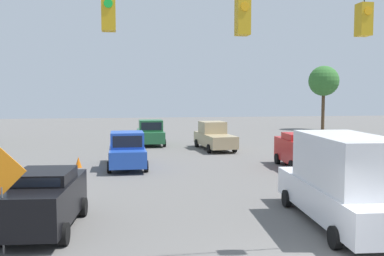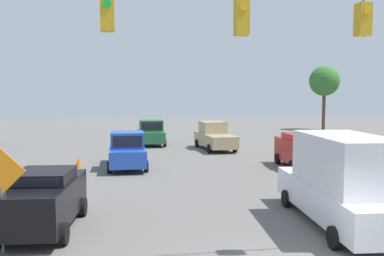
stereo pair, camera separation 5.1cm
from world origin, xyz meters
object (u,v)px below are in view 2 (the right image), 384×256
object	(u,v)px
traffic_cone_fifth	(79,162)
work_zone_sign	(1,180)
sedan_black_parked_shoulder	(45,199)
traffic_cone_third	(66,183)
tree_horizon_left	(324,81)
pickup_truck_green_withflow_deep	(151,133)
overhead_signal_span	(303,74)
pickup_truck_tan_oncoming_deep	(215,137)
box_truck_white_crossing_near	(343,181)
traffic_cone_second	(54,197)
traffic_cone_nearest	(40,220)
traffic_cone_fourth	(73,172)
pickup_truck_blue_withflow_far	(127,151)
sedan_red_oncoming_far	(300,150)

from	to	relation	value
traffic_cone_fifth	work_zone_sign	bearing A→B (deg)	87.13
sedan_black_parked_shoulder	traffic_cone_third	bearing A→B (deg)	-89.56
tree_horizon_left	pickup_truck_green_withflow_deep	bearing A→B (deg)	29.83
overhead_signal_span	pickup_truck_tan_oncoming_deep	bearing A→B (deg)	-96.64
traffic_cone_third	pickup_truck_tan_oncoming_deep	bearing A→B (deg)	-126.69
pickup_truck_tan_oncoming_deep	box_truck_white_crossing_near	world-z (taller)	box_truck_white_crossing_near
sedan_black_parked_shoulder	traffic_cone_second	bearing A→B (deg)	-86.89
traffic_cone_fifth	traffic_cone_third	bearing A→B (deg)	90.37
sedan_black_parked_shoulder	traffic_cone_nearest	distance (m)	0.68
pickup_truck_tan_oncoming_deep	traffic_cone_second	size ratio (longest dim) A/B	8.96
sedan_black_parked_shoulder	traffic_cone_fourth	distance (m)	8.47
overhead_signal_span	box_truck_white_crossing_near	world-z (taller)	overhead_signal_span
overhead_signal_span	traffic_cone_nearest	xyz separation A→B (m)	(7.09, -3.47, -4.41)
box_truck_white_crossing_near	traffic_cone_fifth	world-z (taller)	box_truck_white_crossing_near
pickup_truck_blue_withflow_far	traffic_cone_fourth	xyz separation A→B (m)	(2.78, 2.66, -0.66)
traffic_cone_fourth	traffic_cone_fifth	world-z (taller)	same
sedan_red_oncoming_far	traffic_cone_nearest	bearing A→B (deg)	36.67
box_truck_white_crossing_near	traffic_cone_second	bearing A→B (deg)	-23.06
work_zone_sign	tree_horizon_left	bearing A→B (deg)	-126.79
sedan_red_oncoming_far	traffic_cone_third	xyz separation A→B (m)	(12.61, 3.90, -0.72)
sedan_red_oncoming_far	overhead_signal_span	bearing A→B (deg)	66.44
traffic_cone_second	traffic_cone_fourth	world-z (taller)	same
box_truck_white_crossing_near	traffic_cone_fourth	distance (m)	13.51
overhead_signal_span	box_truck_white_crossing_near	distance (m)	4.73
tree_horizon_left	traffic_cone_nearest	bearing A→B (deg)	52.31
box_truck_white_crossing_near	overhead_signal_span	bearing A→B (deg)	43.57
traffic_cone_third	pickup_truck_blue_withflow_far	bearing A→B (deg)	-116.44
pickup_truck_green_withflow_deep	traffic_cone_third	xyz separation A→B (m)	(4.86, 16.47, -0.66)
pickup_truck_tan_oncoming_deep	traffic_cone_nearest	xyz separation A→B (m)	(9.63, 18.35, -0.66)
traffic_cone_third	overhead_signal_span	bearing A→B (deg)	127.58
pickup_truck_green_withflow_deep	traffic_cone_fifth	bearing A→B (deg)	65.02
pickup_truck_green_withflow_deep	box_truck_white_crossing_near	distance (m)	23.63
traffic_cone_nearest	traffic_cone_fourth	size ratio (longest dim) A/B	1.00
pickup_truck_blue_withflow_far	traffic_cone_nearest	bearing A→B (deg)	75.54
overhead_signal_span	pickup_truck_green_withflow_deep	distance (m)	25.89
pickup_truck_blue_withflow_far	work_zone_sign	distance (m)	13.53
overhead_signal_span	traffic_cone_second	distance (m)	10.52
overhead_signal_span	tree_horizon_left	xyz separation A→B (m)	(-19.55, -37.94, 1.08)
tree_horizon_left	overhead_signal_span	bearing A→B (deg)	62.74
pickup_truck_blue_withflow_far	traffic_cone_fourth	bearing A→B (deg)	43.67
box_truck_white_crossing_near	work_zone_sign	size ratio (longest dim) A/B	2.45
overhead_signal_span	sedan_red_oncoming_far	xyz separation A→B (m)	(-5.65, -12.95, -3.69)
sedan_red_oncoming_far	traffic_cone_third	size ratio (longest dim) A/B	6.78
pickup_truck_green_withflow_deep	pickup_truck_tan_oncoming_deep	distance (m)	5.95
overhead_signal_span	traffic_cone_third	world-z (taller)	overhead_signal_span
traffic_cone_fifth	sedan_black_parked_shoulder	bearing A→B (deg)	90.40
sedan_black_parked_shoulder	traffic_cone_third	world-z (taller)	sedan_black_parked_shoulder
sedan_black_parked_shoulder	sedan_red_oncoming_far	xyz separation A→B (m)	(-12.57, -9.48, 0.06)
overhead_signal_span	traffic_cone_nearest	bearing A→B (deg)	-26.06
sedan_red_oncoming_far	tree_horizon_left	distance (m)	28.99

